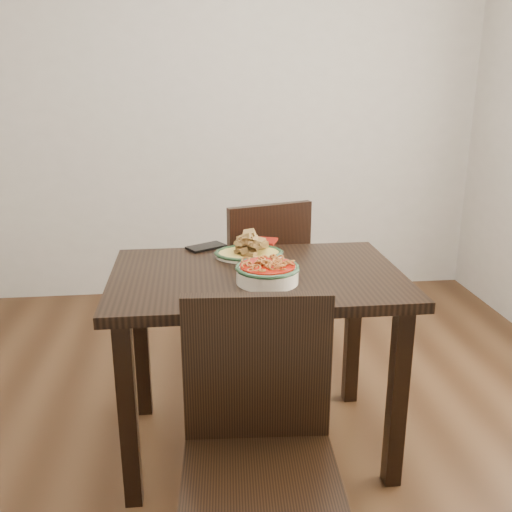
{
  "coord_description": "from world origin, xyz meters",
  "views": [
    {
      "loc": [
        -0.2,
        -2.09,
        1.45
      ],
      "look_at": [
        0.04,
        -0.05,
        0.81
      ],
      "focal_mm": 40.0,
      "sensor_mm": 36.0,
      "label": 1
    }
  ],
  "objects": [
    {
      "name": "wall_front",
      "position": [
        0.0,
        -1.75,
        1.3
      ],
      "size": [
        3.5,
        0.1,
        2.6
      ],
      "primitive_type": "cube",
      "color": "beige",
      "rests_on": "ground"
    },
    {
      "name": "fish_plate",
      "position": [
        0.03,
        0.14,
        0.79
      ],
      "size": [
        0.27,
        0.22,
        0.11
      ],
      "color": "white",
      "rests_on": "dining_table"
    },
    {
      "name": "wall_back",
      "position": [
        0.0,
        1.75,
        1.3
      ],
      "size": [
        3.5,
        0.1,
        2.6
      ],
      "primitive_type": "cube",
      "color": "beige",
      "rests_on": "ground"
    },
    {
      "name": "napkin",
      "position": [
        0.11,
        0.34,
        0.76
      ],
      "size": [
        0.15,
        0.14,
        0.01
      ],
      "primitive_type": "cube",
      "rotation": [
        0.0,
        0.0,
        -0.37
      ],
      "color": "maroon",
      "rests_on": "dining_table"
    },
    {
      "name": "chair_far",
      "position": [
        0.13,
        0.58,
        0.5
      ],
      "size": [
        0.53,
        0.53,
        0.89
      ],
      "rotation": [
        0.0,
        0.0,
        3.45
      ],
      "color": "black",
      "rests_on": "ground"
    },
    {
      "name": "noodle_bowl",
      "position": [
        0.06,
        -0.18,
        0.79
      ],
      "size": [
        0.23,
        0.23,
        0.08
      ],
      "color": "#EFE3CA",
      "rests_on": "dining_table"
    },
    {
      "name": "dining_table",
      "position": [
        0.04,
        -0.07,
        0.64
      ],
      "size": [
        1.09,
        0.73,
        0.75
      ],
      "color": "black",
      "rests_on": "ground"
    },
    {
      "name": "floor",
      "position": [
        0.0,
        0.0,
        0.0
      ],
      "size": [
        3.5,
        3.5,
        0.0
      ],
      "primitive_type": "plane",
      "color": "#362011",
      "rests_on": "ground"
    },
    {
      "name": "smartphone",
      "position": [
        -0.14,
        0.28,
        0.76
      ],
      "size": [
        0.18,
        0.16,
        0.01
      ],
      "primitive_type": "cube",
      "rotation": [
        0.0,
        0.0,
        0.53
      ],
      "color": "black",
      "rests_on": "dining_table"
    },
    {
      "name": "chair_near",
      "position": [
        -0.04,
        -0.76,
        0.5
      ],
      "size": [
        0.45,
        0.45,
        0.89
      ],
      "rotation": [
        0.0,
        0.0,
        -0.06
      ],
      "color": "black",
      "rests_on": "ground"
    }
  ]
}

